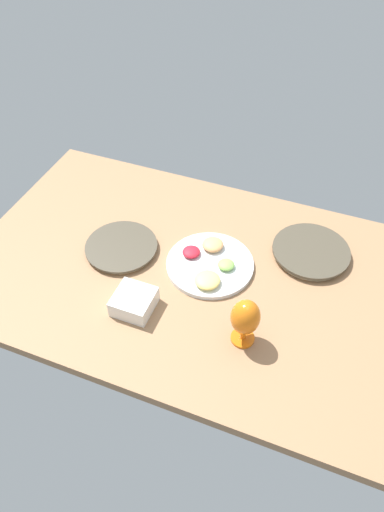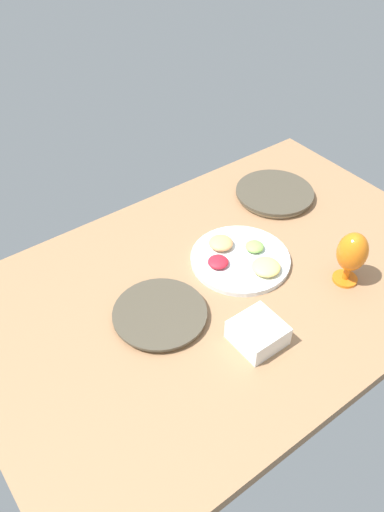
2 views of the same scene
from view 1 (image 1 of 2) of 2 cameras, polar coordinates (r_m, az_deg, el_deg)
ground_plane at (r=176.94cm, az=-1.23°, el=-1.78°), size 160.00×104.00×4.00cm
dinner_plate_left at (r=183.04cm, az=-8.50°, el=1.13°), size 27.81×27.81×2.33cm
dinner_plate_right at (r=184.31cm, az=14.23°, el=0.48°), size 29.40×29.40×2.89cm
fruit_platter at (r=174.62cm, az=2.16°, el=-0.95°), size 32.66×32.66×4.83cm
hurricane_glass_orange at (r=147.62cm, az=6.48°, el=-7.54°), size 9.37×9.37×18.59cm
square_bowl_white at (r=161.70cm, az=-7.06°, el=-5.45°), size 13.20×13.20×6.48cm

